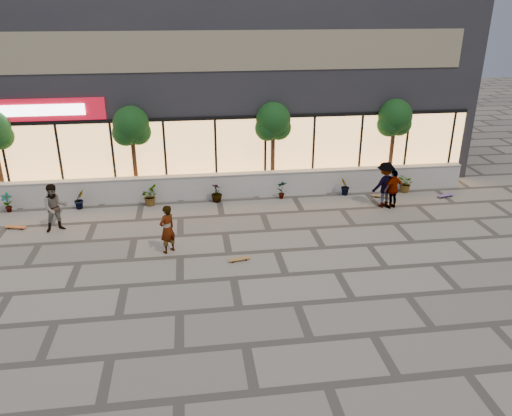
{
  "coord_description": "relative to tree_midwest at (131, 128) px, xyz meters",
  "views": [
    {
      "loc": [
        -1.12,
        -13.28,
        7.85
      ],
      "look_at": [
        1.03,
        2.4,
        1.3
      ],
      "focal_mm": 35.0,
      "sensor_mm": 36.0,
      "label": 1
    }
  ],
  "objects": [
    {
      "name": "skater_center",
      "position": [
        1.49,
        -5.64,
        -2.14
      ],
      "size": [
        0.73,
        0.72,
        1.69
      ],
      "primitive_type": "imported",
      "rotation": [
        0.0,
        0.0,
        3.89
      ],
      "color": "white",
      "rests_on": "ground"
    },
    {
      "name": "tree_east",
      "position": [
        11.5,
        0.0,
        0.0
      ],
      "size": [
        1.6,
        1.5,
        3.92
      ],
      "color": "#4C301B",
      "rests_on": "ground"
    },
    {
      "name": "retail_building",
      "position": [
        3.5,
        4.79,
        1.26
      ],
      "size": [
        24.0,
        9.17,
        8.5
      ],
      "color": "#28272D",
      "rests_on": "ground"
    },
    {
      "name": "skateboard_right_near",
      "position": [
        10.5,
        -1.78,
        -2.91
      ],
      "size": [
        0.78,
        0.54,
        0.09
      ],
      "rotation": [
        0.0,
        0.0,
        -0.48
      ],
      "color": "olive",
      "rests_on": "ground"
    },
    {
      "name": "skater_left",
      "position": [
        -2.61,
        -3.33,
        -2.08
      ],
      "size": [
        1.07,
        0.95,
        1.81
      ],
      "primitive_type": "imported",
      "rotation": [
        0.0,
        0.0,
        0.37
      ],
      "color": "#8C845A",
      "rests_on": "ground"
    },
    {
      "name": "planter_wall",
      "position": [
        3.5,
        -0.7,
        -2.46
      ],
      "size": [
        22.0,
        0.42,
        1.04
      ],
      "color": "silver",
      "rests_on": "ground"
    },
    {
      "name": "shrub_c",
      "position": [
        0.6,
        -1.25,
        -2.58
      ],
      "size": [
        0.68,
        0.77,
        0.81
      ],
      "primitive_type": "imported",
      "rotation": [
        0.0,
        0.0,
        1.64
      ],
      "color": "#113614",
      "rests_on": "ground"
    },
    {
      "name": "skateboard_left",
      "position": [
        -4.22,
        -2.99,
        -2.91
      ],
      "size": [
        0.81,
        0.39,
        0.09
      ],
      "rotation": [
        0.0,
        0.0,
        -0.25
      ],
      "color": "#B95B22",
      "rests_on": "ground"
    },
    {
      "name": "shrub_e",
      "position": [
        6.2,
        -1.25,
        -2.58
      ],
      "size": [
        0.46,
        0.35,
        0.81
      ],
      "primitive_type": "imported",
      "rotation": [
        0.0,
        0.0,
        3.28
      ],
      "color": "#113614",
      "rests_on": "ground"
    },
    {
      "name": "skater_right_far",
      "position": [
        10.2,
        -2.68,
        -2.04
      ],
      "size": [
        1.39,
        1.07,
        1.89
      ],
      "primitive_type": "imported",
      "rotation": [
        0.0,
        0.0,
        3.48
      ],
      "color": "maroon",
      "rests_on": "ground"
    },
    {
      "name": "shrub_b",
      "position": [
        -2.2,
        -1.25,
        -2.58
      ],
      "size": [
        0.57,
        0.57,
        0.81
      ],
      "primitive_type": "imported",
      "rotation": [
        0.0,
        0.0,
        0.82
      ],
      "color": "#113614",
      "rests_on": "ground"
    },
    {
      "name": "skater_right_near",
      "position": [
        10.5,
        -2.9,
        -2.17
      ],
      "size": [
        1.03,
        0.73,
        1.63
      ],
      "primitive_type": "imported",
      "rotation": [
        0.0,
        0.0,
        3.54
      ],
      "color": "silver",
      "rests_on": "ground"
    },
    {
      "name": "tree_midwest",
      "position": [
        0.0,
        0.0,
        0.0
      ],
      "size": [
        1.6,
        1.5,
        3.92
      ],
      "color": "#4C301B",
      "rests_on": "ground"
    },
    {
      "name": "shrub_d",
      "position": [
        3.4,
        -1.25,
        -2.58
      ],
      "size": [
        0.64,
        0.64,
        0.81
      ],
      "primitive_type": "imported",
      "rotation": [
        0.0,
        0.0,
        2.46
      ],
      "color": "#113614",
      "rests_on": "ground"
    },
    {
      "name": "shrub_a",
      "position": [
        -5.0,
        -1.25,
        -2.58
      ],
      "size": [
        0.43,
        0.29,
        0.81
      ],
      "primitive_type": "imported",
      "color": "#113614",
      "rests_on": "ground"
    },
    {
      "name": "skateboard_right_far",
      "position": [
        13.3,
        -2.07,
        -2.9
      ],
      "size": [
        0.84,
        0.41,
        0.1
      ],
      "rotation": [
        0.0,
        0.0,
        0.26
      ],
      "color": "#5F4884",
      "rests_on": "ground"
    },
    {
      "name": "tree_mideast",
      "position": [
        6.0,
        0.0,
        0.0
      ],
      "size": [
        1.6,
        1.5,
        3.92
      ],
      "color": "#4C301B",
      "rests_on": "ground"
    },
    {
      "name": "shrub_g",
      "position": [
        11.8,
        -1.25,
        -2.58
      ],
      "size": [
        0.77,
        0.84,
        0.81
      ],
      "primitive_type": "imported",
      "rotation": [
        0.0,
        0.0,
        4.92
      ],
      "color": "#113614",
      "rests_on": "ground"
    },
    {
      "name": "skateboard_center",
      "position": [
        3.79,
        -6.61,
        -2.91
      ],
      "size": [
        0.73,
        0.32,
        0.09
      ],
      "rotation": [
        0.0,
        0.0,
        0.2
      ],
      "color": "olive",
      "rests_on": "ground"
    },
    {
      "name": "ground",
      "position": [
        3.5,
        -7.7,
        -2.99
      ],
      "size": [
        80.0,
        80.0,
        0.0
      ],
      "primitive_type": "plane",
      "color": "gray",
      "rests_on": "ground"
    },
    {
      "name": "shrub_f",
      "position": [
        9.0,
        -1.25,
        -2.58
      ],
      "size": [
        0.55,
        0.57,
        0.81
      ],
      "primitive_type": "imported",
      "rotation": [
        0.0,
        0.0,
        4.1
      ],
      "color": "#113614",
      "rests_on": "ground"
    }
  ]
}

